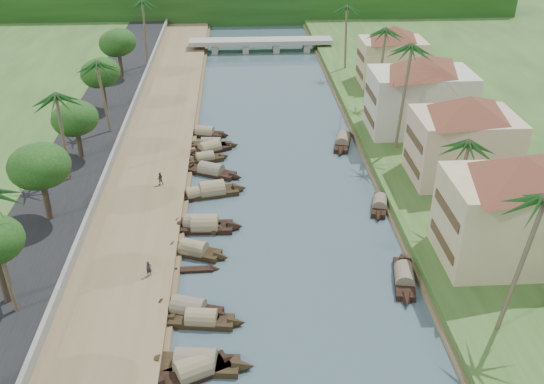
{
  "coord_description": "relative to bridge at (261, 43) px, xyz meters",
  "views": [
    {
      "loc": [
        -4.84,
        -46.18,
        32.83
      ],
      "look_at": [
        -1.47,
        10.23,
        2.0
      ],
      "focal_mm": 40.0,
      "sensor_mm": 36.0,
      "label": 1
    }
  ],
  "objects": [
    {
      "name": "sampan_12",
      "position": [
        -8.48,
        -45.32,
        -1.32
      ],
      "size": [
        7.5,
        1.87,
        1.82
      ],
      "rotation": [
        0.0,
        0.0,
        -0.07
      ],
      "color": "black",
      "rests_on": "ground"
    },
    {
      "name": "right_bank",
      "position": [
        19.0,
        -52.0,
        -1.12
      ],
      "size": [
        16.0,
        180.0,
        1.2
      ],
      "primitive_type": "cube",
      "color": "#2E4B1E",
      "rests_on": "ground"
    },
    {
      "name": "road",
      "position": [
        -24.5,
        -52.0,
        -1.02
      ],
      "size": [
        8.0,
        180.0,
        1.4
      ],
      "primitive_type": "cube",
      "color": "black",
      "rests_on": "ground"
    },
    {
      "name": "sampan_6",
      "position": [
        -9.44,
        -65.4,
        -1.31
      ],
      "size": [
        6.89,
        3.51,
        2.04
      ],
      "rotation": [
        0.0,
        0.0,
        -0.31
      ],
      "color": "black",
      "rests_on": "ground"
    },
    {
      "name": "palm_1",
      "position": [
        16.0,
        -67.84,
        8.05
      ],
      "size": [
        3.2,
        3.2,
        10.32
      ],
      "color": "brown",
      "rests_on": "ground"
    },
    {
      "name": "bridge",
      "position": [
        0.0,
        0.0,
        0.0
      ],
      "size": [
        28.0,
        4.0,
        2.4
      ],
      "color": "gray",
      "rests_on": "ground"
    },
    {
      "name": "tree_2",
      "position": [
        -24.0,
        -64.79,
        5.41
      ],
      "size": [
        5.33,
        5.33,
        8.01
      ],
      "color": "#423326",
      "rests_on": "ground"
    },
    {
      "name": "palm_5",
      "position": [
        -24.0,
        -56.16,
        9.33
      ],
      "size": [
        3.2,
        3.2,
        11.44
      ],
      "color": "brown",
      "rests_on": "ground"
    },
    {
      "name": "palm_7",
      "position": [
        14.0,
        -15.8,
        9.72
      ],
      "size": [
        3.2,
        3.2,
        12.06
      ],
      "color": "brown",
      "rests_on": "ground"
    },
    {
      "name": "sampan_0",
      "position": [
        -8.47,
        -84.87,
        -1.3
      ],
      "size": [
        9.1,
        2.79,
        2.34
      ],
      "rotation": [
        0.0,
        0.0,
        -0.11
      ],
      "color": "black",
      "rests_on": "ground"
    },
    {
      "name": "palm_2",
      "position": [
        15.0,
        -49.56,
        12.06
      ],
      "size": [
        3.2,
        3.2,
        14.49
      ],
      "color": "brown",
      "rests_on": "ground"
    },
    {
      "name": "palm_3",
      "position": [
        16.0,
        -33.36,
        10.08
      ],
      "size": [
        3.2,
        3.2,
        12.42
      ],
      "color": "brown",
      "rests_on": "ground"
    },
    {
      "name": "person_near",
      "position": [
        -13.04,
        -74.29,
        -0.19
      ],
      "size": [
        0.64,
        0.59,
        1.47
      ],
      "primitive_type": "imported",
      "rotation": [
        0.0,
        0.0,
        0.59
      ],
      "color": "#25262C",
      "rests_on": "left_bank"
    },
    {
      "name": "building_distant",
      "position": [
        19.99,
        -24.0,
        4.16
      ],
      "size": [
        12.62,
        12.62,
        9.2
      ],
      "color": "beige",
      "rests_on": "right_bank"
    },
    {
      "name": "canoe_2",
      "position": [
        -10.72,
        -50.11,
        -1.62
      ],
      "size": [
        5.09,
        3.44,
        0.79
      ],
      "rotation": [
        0.0,
        0.0,
        -0.53
      ],
      "color": "black",
      "rests_on": "ground"
    },
    {
      "name": "sampan_16",
      "position": [
        8.87,
        -45.5,
        -1.31
      ],
      "size": [
        3.67,
        8.72,
        2.11
      ],
      "rotation": [
        0.0,
        0.0,
        1.32
      ],
      "color": "black",
      "rests_on": "ground"
    },
    {
      "name": "sampan_10",
      "position": [
        -9.11,
        -49.71,
        -1.32
      ],
      "size": [
        6.49,
        3.1,
        1.82
      ],
      "rotation": [
        0.0,
        0.0,
        0.29
      ],
      "color": "black",
      "rests_on": "ground"
    },
    {
      "name": "sampan_3",
      "position": [
        -9.39,
        -78.64,
        -1.31
      ],
      "size": [
        8.02,
        3.97,
        2.14
      ],
      "rotation": [
        0.0,
        0.0,
        -0.31
      ],
      "color": "black",
      "rests_on": "ground"
    },
    {
      "name": "sampan_5",
      "position": [
        -8.52,
        -65.69,
        -1.3
      ],
      "size": [
        7.96,
        2.41,
        2.49
      ],
      "rotation": [
        0.0,
        0.0,
        -0.04
      ],
      "color": "black",
      "rests_on": "ground"
    },
    {
      "name": "tree_5",
      "position": [
        -24.0,
        -18.96,
        5.28
      ],
      "size": [
        5.25,
        5.25,
        7.85
      ],
      "color": "#423326",
      "rests_on": "ground"
    },
    {
      "name": "sampan_2",
      "position": [
        -8.25,
        -80.04,
        -1.31
      ],
      "size": [
        7.44,
        2.42,
        1.97
      ],
      "rotation": [
        0.0,
        0.0,
        -0.13
      ],
      "color": "black",
      "rests_on": "ground"
    },
    {
      "name": "treeline",
      "position": [
        -0.0,
        28.0,
        2.28
      ],
      "size": [
        120.0,
        14.0,
        8.0
      ],
      "color": "#15380F",
      "rests_on": "ground"
    },
    {
      "name": "sampan_8",
      "position": [
        -7.99,
        -58.32,
        -1.3
      ],
      "size": [
        8.3,
        3.52,
        2.47
      ],
      "rotation": [
        0.0,
        0.0,
        0.2
      ],
      "color": "black",
      "rests_on": "ground"
    },
    {
      "name": "sampan_1",
      "position": [
        -8.59,
        -85.61,
        -1.31
      ],
      "size": [
        7.6,
        4.66,
        2.25
      ],
      "rotation": [
        0.0,
        0.0,
        0.42
      ],
      "color": "black",
      "rests_on": "ground"
    },
    {
      "name": "left_bank",
      "position": [
        -16.0,
        -52.0,
        -1.32
      ],
      "size": [
        10.0,
        180.0,
        0.8
      ],
      "primitive_type": "cube",
      "color": "brown",
      "rests_on": "ground"
    },
    {
      "name": "sampan_7",
      "position": [
        -9.66,
        -58.95,
        -1.32
      ],
      "size": [
        6.93,
        3.14,
        1.87
      ],
      "rotation": [
        0.0,
        0.0,
        0.27
      ],
      "color": "black",
      "rests_on": "ground"
    },
    {
      "name": "sampan_13",
      "position": [
        -9.43,
        -41.59,
        -1.31
      ],
      "size": [
        7.1,
        3.09,
        1.95
      ],
      "rotation": [
        0.0,
        0.0,
        -0.24
      ],
      "color": "black",
      "rests_on": "ground"
    },
    {
      "name": "sampan_4",
      "position": [
        -9.43,
        -70.05,
        -1.31
      ],
      "size": [
        7.36,
        4.16,
        2.09
      ],
      "rotation": [
        0.0,
        0.0,
        -0.38
      ],
      "color": "black",
      "rests_on": "ground"
    },
    {
      "name": "person_far",
      "position": [
        -13.84,
        -57.02,
        -0.18
      ],
      "size": [
        0.84,
        0.72,
        1.49
      ],
      "primitive_type": "imported",
      "rotation": [
        0.0,
        0.0,
        3.39
      ],
      "color": "#2F2D21",
      "rests_on": "left_bank"
    },
    {
      "name": "palm_8",
      "position": [
        -20.5,
        -12.59,
        10.34
      ],
      "size": [
        3.2,
        3.2,
        12.49
      ],
      "color": "brown",
      "rests_on": "ground"
    },
    {
      "name": "ground",
      "position": [
        -0.0,
        -72.0,
        -1.72
      ],
      "size": [
        220.0,
        220.0,
        0.0
      ],
      "primitive_type": "plane",
      "color": "#394D56",
      "rests_on": "ground"
    },
    {
      "name": "sampan_15",
      "position": [
        10.14,
        -62.37,
        -1.32
      ],
      "size": [
        3.14,
        6.82,
        1.85
      ],
      "rotation": [
        0.0,
        0.0,
        1.3
      ],
      "color": "black",
      "rests_on": "ground"
    },
    {
      "name": "building_near",
      "position": [
        18.99,
        -74.0,
        4.66
      ],
      "size": [
        14.85,
        14.85,
        10.2
      ],
      "color": "beige",
      "rests_on": "right_bank"
    },
    {
      "name": "tree_4",
      "position": [
        -24.0,
        -33.96,
        4.94
      ],
      "size": [
        4.9,
        4.9,
        7.37
      ],
      "color": "#423326",
      "rests_on": "ground"
    },
    {
      "name": "palm_6",
      "position": [
        -22.0,
        -42.48,
        8.73
      ],
      "size": [
        3.2,
        3.2,
        10.81
      ],
      "color": "brown",
      "rests_on": "ground"
    },
    {
      "name": "tree_3",
      "position": [
        -24.0,
        -50.26,
        4.51
      ],
      "size": [
        4.86,
        4.86,
        6.91
      ],
      "color": "#423326",
      "rests_on": "ground"
    },
    {
      "name": "building_mid",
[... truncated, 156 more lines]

